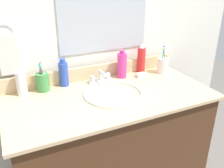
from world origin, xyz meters
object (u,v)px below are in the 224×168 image
Objects in this scene: cup_green at (43,81)px; soap_bar at (141,75)px; bottle_spray_red at (141,59)px; bottle_soap_pink at (122,65)px; bottle_shampoo_blue at (64,74)px; cup_white_ceramic at (163,65)px; bottle_lotion_white at (21,83)px; hand_towel at (9,55)px; faucet at (101,78)px.

soap_bar is at bearing -5.34° from cup_green.
cup_green is (-0.68, -0.02, -0.04)m from bottle_spray_red.
bottle_soap_pink is 0.52m from cup_green.
bottle_shampoo_blue is 0.51m from soap_bar.
bottle_spray_red is 0.16m from cup_white_ceramic.
bottle_soap_pink is at bearing -1.24° from cup_green.
bottle_soap_pink reaches higher than soap_bar.
cup_white_ceramic is at bearing 0.59° from soap_bar.
bottle_spray_red is at bearing 1.83° from cup_green.
cup_white_ceramic is at bearing -31.51° from bottle_spray_red.
hand_towel is at bearing 116.83° from bottle_lotion_white.
bottle_lotion_white reaches higher than soap_bar.
cup_green reaches higher than soap_bar.
bottle_shampoo_blue reaches higher than faucet.
faucet is at bearing 176.01° from cup_white_ceramic.
cup_green is (0.12, 0.00, -0.01)m from bottle_lotion_white.
cup_green reaches higher than faucet.
hand_towel reaches higher than faucet.
bottle_spray_red reaches higher than bottle_shampoo_blue.
cup_white_ceramic is (0.68, -0.08, -0.02)m from bottle_shampoo_blue.
soap_bar is (0.12, -0.05, -0.07)m from bottle_soap_pink.
bottle_soap_pink is 0.63m from bottle_lotion_white.
soap_bar is at bearing -8.92° from bottle_shampoo_blue.
bottle_shampoo_blue is 0.39m from bottle_soap_pink.
bottle_soap_pink is (-0.17, -0.03, -0.01)m from bottle_spray_red.
hand_towel is 1.27× the size of bottle_shampoo_blue.
faucet is 0.92× the size of bottle_shampoo_blue.
bottle_lotion_white is 0.12m from cup_green.
cup_white_ceramic is 0.18m from soap_bar.
hand_towel reaches higher than bottle_soap_pink.
bottle_lotion_white is at bearing 176.66° from cup_white_ceramic.
bottle_spray_red is 3.31× the size of soap_bar.
bottle_spray_red is at bearing 58.77° from soap_bar.
bottle_lotion_white is 0.76m from soap_bar.
cup_green is (-0.52, 0.01, -0.03)m from bottle_soap_pink.
bottle_shampoo_blue is 2.71× the size of soap_bar.
soap_bar is at bearing -4.27° from bottle_lotion_white.
bottle_shampoo_blue is 1.06× the size of bottle_lotion_white.
soap_bar is at bearing -121.23° from bottle_spray_red.
faucet is 0.36m from cup_green.
bottle_spray_red reaches higher than bottle_soap_pink.
cup_white_ceramic reaches higher than faucet.
faucet is (0.51, -0.10, -0.19)m from hand_towel.
cup_green is 0.64m from soap_bar.
bottle_shampoo_blue reaches higher than soap_bar.
bottle_shampoo_blue is at bearing 175.40° from bottle_soap_pink.
bottle_shampoo_blue is 0.13m from cup_green.
hand_towel is 1.38× the size of faucet.
bottle_lotion_white is at bearing -178.22° from bottle_spray_red.
bottle_spray_red is 0.80m from bottle_lotion_white.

